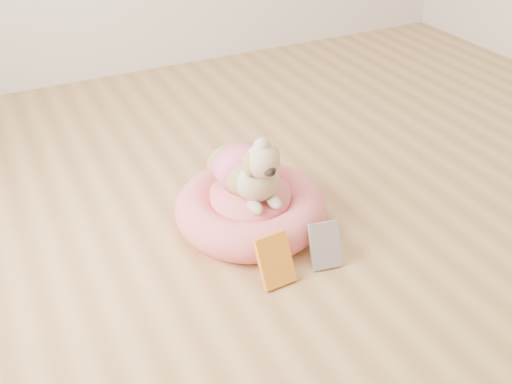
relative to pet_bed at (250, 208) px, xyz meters
name	(u,v)px	position (x,y,z in m)	size (l,w,h in m)	color
floor	(400,255)	(0.42, -0.44, -0.08)	(4.50, 4.50, 0.00)	#A97846
pet_bed	(250,208)	(0.00, 0.00, 0.00)	(0.61, 0.61, 0.16)	#E85A6B
dog	(248,159)	(-0.01, 0.00, 0.23)	(0.28, 0.40, 0.29)	brown
book_yellow	(275,260)	(-0.07, -0.34, 0.01)	(0.12, 0.02, 0.19)	yellow
book_white	(325,245)	(0.14, -0.34, 0.01)	(0.11, 0.02, 0.17)	white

